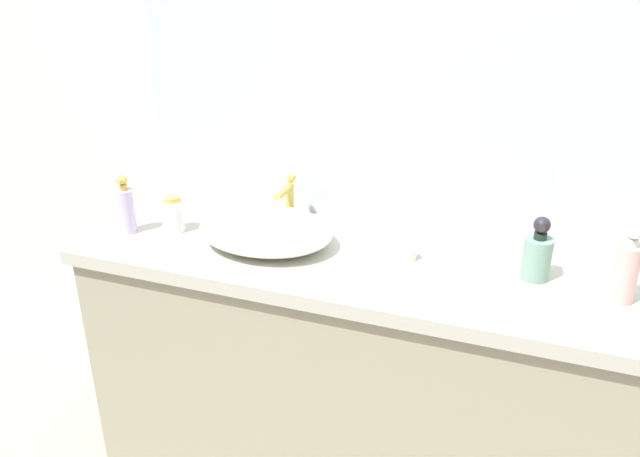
% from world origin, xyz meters
% --- Properties ---
extents(bathroom_wall_rear, '(6.00, 0.06, 2.60)m').
position_xyz_m(bathroom_wall_rear, '(0.00, 0.73, 1.30)').
color(bathroom_wall_rear, silver).
rests_on(bathroom_wall_rear, ground).
extents(vanity_counter, '(1.78, 0.53, 0.88)m').
position_xyz_m(vanity_counter, '(-0.05, 0.43, 0.44)').
color(vanity_counter, gray).
rests_on(vanity_counter, ground).
extents(wall_mirror_panel, '(1.73, 0.01, 1.09)m').
position_xyz_m(wall_mirror_panel, '(-0.05, 0.69, 1.42)').
color(wall_mirror_panel, '#B2BCC6').
rests_on(wall_mirror_panel, vanity_counter).
extents(sink_basin, '(0.41, 0.31, 0.09)m').
position_xyz_m(sink_basin, '(-0.40, 0.41, 0.92)').
color(sink_basin, white).
rests_on(sink_basin, vanity_counter).
extents(faucet, '(0.03, 0.13, 0.15)m').
position_xyz_m(faucet, '(-0.40, 0.58, 0.97)').
color(faucet, gold).
rests_on(faucet, vanity_counter).
extents(soap_dispenser, '(0.05, 0.05, 0.19)m').
position_xyz_m(soap_dispenser, '(-0.83, 0.35, 0.96)').
color(soap_dispenser, '#BCAED8').
rests_on(soap_dispenser, vanity_counter).
extents(lotion_bottle, '(0.06, 0.06, 0.21)m').
position_xyz_m(lotion_bottle, '(0.57, 0.42, 0.96)').
color(lotion_bottle, '#D6A09B').
rests_on(lotion_bottle, vanity_counter).
extents(perfume_bottle, '(0.07, 0.07, 0.18)m').
position_xyz_m(perfume_bottle, '(0.36, 0.47, 0.95)').
color(perfume_bottle, gray).
rests_on(perfume_bottle, vanity_counter).
extents(spray_can, '(0.07, 0.07, 0.11)m').
position_xyz_m(spray_can, '(-0.70, 0.40, 0.93)').
color(spray_can, white).
rests_on(spray_can, vanity_counter).
extents(candle_jar, '(0.05, 0.05, 0.04)m').
position_xyz_m(candle_jar, '(0.02, 0.46, 0.90)').
color(candle_jar, silver).
rests_on(candle_jar, vanity_counter).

